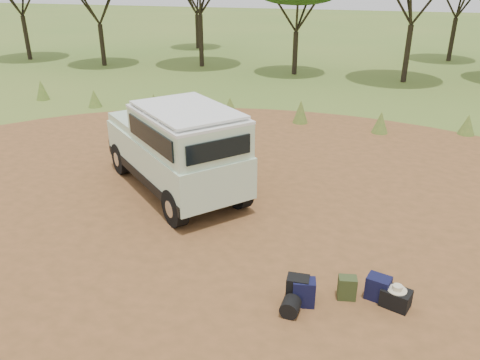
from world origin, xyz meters
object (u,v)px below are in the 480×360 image
(walking_staff, at_px, (170,171))
(backpack_black, at_px, (298,290))
(safari_vehicle, at_px, (177,150))
(backpack_navy, at_px, (304,292))
(hard_case, at_px, (396,298))
(duffel_navy, at_px, (378,288))
(backpack_olive, at_px, (347,288))

(walking_staff, xyz_separation_m, backpack_black, (4.02, -3.51, -0.37))
(safari_vehicle, bearing_deg, backpack_navy, -1.87)
(hard_case, bearing_deg, backpack_navy, -146.73)
(duffel_navy, bearing_deg, hard_case, -8.48)
(backpack_olive, bearing_deg, safari_vehicle, 134.03)
(safari_vehicle, height_order, walking_staff, safari_vehicle)
(safari_vehicle, relative_size, backpack_navy, 9.88)
(backpack_olive, xyz_separation_m, hard_case, (0.84, 0.01, -0.05))
(backpack_olive, height_order, duffel_navy, duffel_navy)
(backpack_olive, bearing_deg, walking_staff, 136.37)
(walking_staff, height_order, backpack_olive, walking_staff)
(safari_vehicle, relative_size, hard_case, 10.39)
(backpack_black, relative_size, hard_case, 1.09)
(backpack_navy, distance_m, backpack_olive, 0.82)
(duffel_navy, relative_size, hard_case, 0.93)
(duffel_navy, height_order, hard_case, duffel_navy)
(backpack_black, relative_size, duffel_navy, 1.17)
(backpack_olive, relative_size, duffel_navy, 0.98)
(backpack_navy, distance_m, hard_case, 1.61)
(backpack_navy, bearing_deg, duffel_navy, 12.78)
(walking_staff, distance_m, duffel_navy, 6.17)
(backpack_olive, height_order, hard_case, backpack_olive)
(safari_vehicle, distance_m, backpack_black, 5.43)
(duffel_navy, bearing_deg, backpack_black, -144.00)
(backpack_navy, height_order, backpack_olive, backpack_navy)
(walking_staff, bearing_deg, duffel_navy, -91.55)
(safari_vehicle, height_order, backpack_navy, safari_vehicle)
(backpack_black, xyz_separation_m, hard_case, (1.67, 0.38, -0.09))
(backpack_navy, relative_size, backpack_olive, 1.15)
(hard_case, bearing_deg, duffel_navy, 174.91)
(walking_staff, xyz_separation_m, hard_case, (5.70, -3.13, -0.46))
(backpack_olive, bearing_deg, duffel_navy, 5.00)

